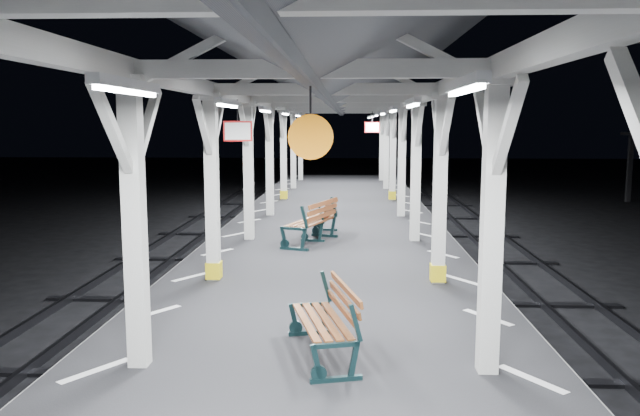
{
  "coord_description": "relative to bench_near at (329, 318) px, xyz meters",
  "views": [
    {
      "loc": [
        0.43,
        -8.85,
        3.8
      ],
      "look_at": [
        -0.13,
        2.88,
        2.2
      ],
      "focal_mm": 35.0,
      "sensor_mm": 36.0,
      "label": 1
    }
  ],
  "objects": [
    {
      "name": "platform",
      "position": [
        -0.2,
        1.6,
        -0.97
      ],
      "size": [
        6.0,
        50.0,
        1.0
      ],
      "primitive_type": "cube",
      "color": "black",
      "rests_on": "ground"
    },
    {
      "name": "canopy",
      "position": [
        -0.2,
        1.58,
        3.1
      ],
      "size": [
        5.4,
        49.0,
        4.65
      ],
      "color": "silver",
      "rests_on": "platform"
    },
    {
      "name": "bench_mid",
      "position": [
        -0.58,
        7.1,
        0.08
      ],
      "size": [
        1.27,
        2.0,
        1.02
      ],
      "rotation": [
        0.0,
        0.0,
        -0.34
      ],
      "color": "#132C2F",
      "rests_on": "platform"
    },
    {
      "name": "bench_far",
      "position": [
        -0.41,
        8.09,
        0.0
      ],
      "size": [
        0.87,
        1.7,
        0.88
      ],
      "rotation": [
        0.0,
        0.0,
        -0.17
      ],
      "color": "#132C2F",
      "rests_on": "platform"
    },
    {
      "name": "hazard_stripes_right",
      "position": [
        2.25,
        1.6,
        -0.46
      ],
      "size": [
        1.0,
        48.0,
        0.01
      ],
      "primitive_type": "cube",
      "color": "silver",
      "rests_on": "platform"
    },
    {
      "name": "ground",
      "position": [
        -0.2,
        1.6,
        -1.47
      ],
      "size": [
        120.0,
        120.0,
        0.0
      ],
      "primitive_type": "plane",
      "color": "black",
      "rests_on": "ground"
    },
    {
      "name": "bench_near",
      "position": [
        0.0,
        0.0,
        0.0
      ],
      "size": [
        0.97,
        1.71,
        0.88
      ],
      "rotation": [
        0.0,
        0.0,
        0.25
      ],
      "color": "#132C2F",
      "rests_on": "platform"
    },
    {
      "name": "hazard_stripes_left",
      "position": [
        -2.65,
        1.6,
        -0.46
      ],
      "size": [
        1.0,
        48.0,
        0.01
      ],
      "primitive_type": "cube",
      "color": "silver",
      "rests_on": "platform"
    }
  ]
}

